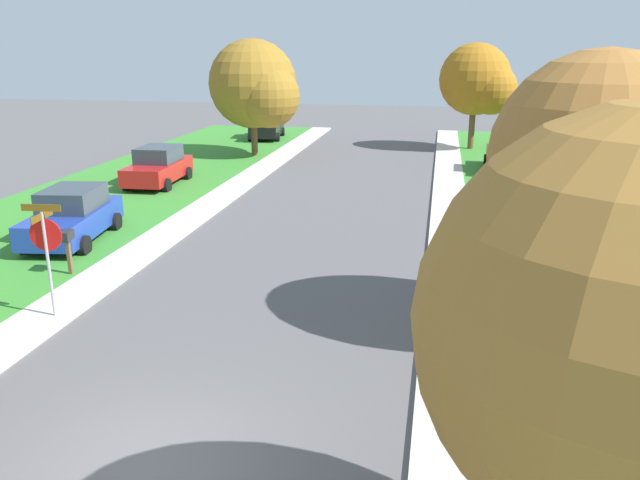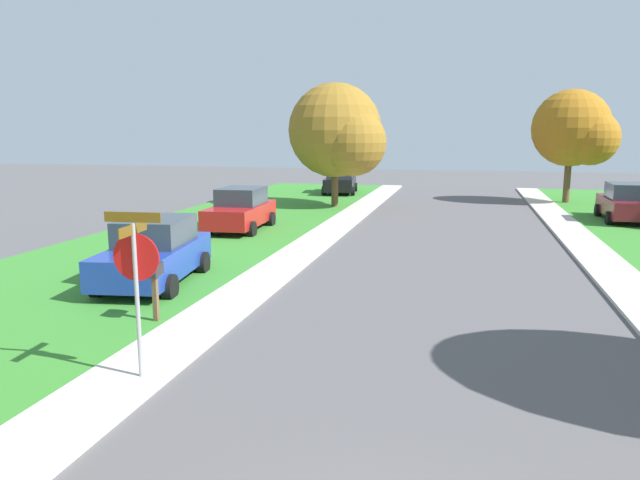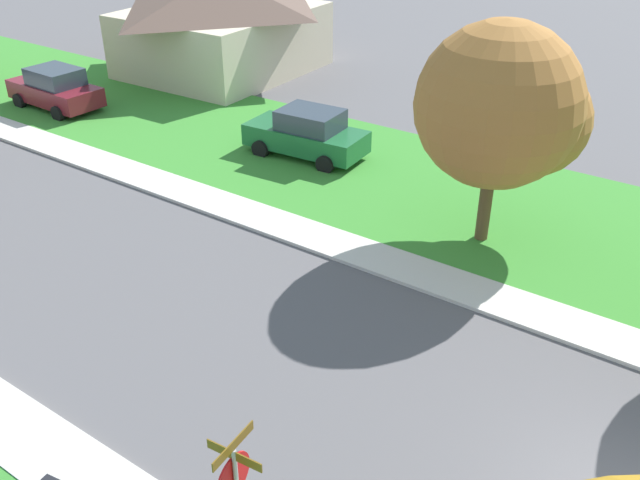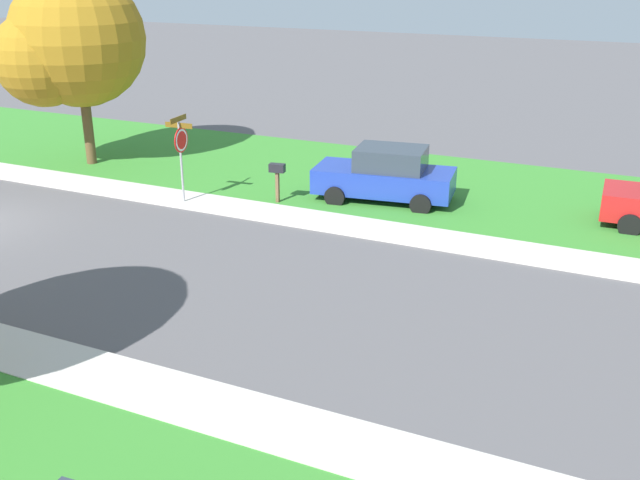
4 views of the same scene
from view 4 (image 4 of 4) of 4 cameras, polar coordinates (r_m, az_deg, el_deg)
sidewalk_east at (r=12.72m, az=-6.62°, el=-13.36°), size 1.40×56.00×0.10m
sidewalk_west at (r=20.40m, az=7.14°, el=0.39°), size 1.40×56.00×0.10m
lawn_west at (r=24.70m, az=10.57°, el=3.87°), size 8.00×56.00×0.08m
stop_sign_far_corner at (r=22.82m, az=-10.77°, el=7.25°), size 0.92×0.92×2.77m
car_blue_across_road at (r=23.03m, az=5.13°, el=5.05°), size 2.47×4.51×1.76m
tree_sidewalk_far at (r=27.80m, az=-18.95°, el=14.21°), size 5.06×4.71×6.91m
mailbox at (r=22.68m, az=-3.35°, el=5.21°), size 0.31×0.51×1.31m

